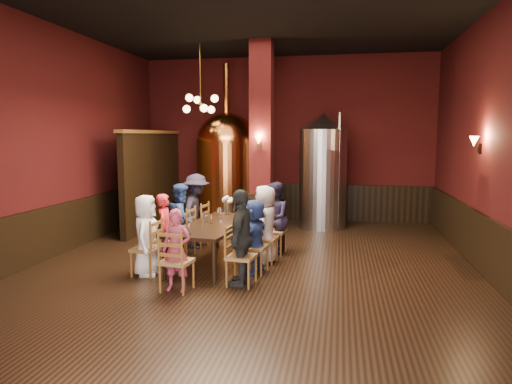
% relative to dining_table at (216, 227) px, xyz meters
% --- Properties ---
extents(room, '(10.00, 10.02, 4.50)m').
position_rel_dining_table_xyz_m(room, '(0.70, -0.20, 1.56)').
color(room, black).
rests_on(room, ground).
extents(wainscot_right, '(0.08, 9.90, 1.00)m').
position_rel_dining_table_xyz_m(wainscot_right, '(4.66, -0.20, -0.19)').
color(wainscot_right, black).
rests_on(wainscot_right, ground).
extents(wainscot_back, '(7.90, 0.08, 1.00)m').
position_rel_dining_table_xyz_m(wainscot_back, '(0.70, 4.76, -0.19)').
color(wainscot_back, black).
rests_on(wainscot_back, ground).
extents(wainscot_left, '(0.08, 9.90, 1.00)m').
position_rel_dining_table_xyz_m(wainscot_left, '(-3.26, -0.20, -0.19)').
color(wainscot_left, black).
rests_on(wainscot_left, ground).
extents(column, '(0.58, 0.58, 4.50)m').
position_rel_dining_table_xyz_m(column, '(0.40, 2.60, 1.56)').
color(column, '#43100E').
rests_on(column, ground).
extents(partition, '(0.22, 3.50, 2.40)m').
position_rel_dining_table_xyz_m(partition, '(-2.50, 3.00, 0.51)').
color(partition, black).
rests_on(partition, ground).
extents(pendant_cluster, '(0.90, 0.90, 1.70)m').
position_rel_dining_table_xyz_m(pendant_cluster, '(-1.10, 2.70, 2.41)').
color(pendant_cluster, '#A57226').
rests_on(pendant_cluster, room).
extents(sconce_wall, '(0.20, 0.20, 0.36)m').
position_rel_dining_table_xyz_m(sconce_wall, '(4.60, 0.60, 1.51)').
color(sconce_wall, black).
rests_on(sconce_wall, room).
extents(sconce_column, '(0.20, 0.20, 0.36)m').
position_rel_dining_table_xyz_m(sconce_column, '(0.40, 2.30, 1.51)').
color(sconce_column, black).
rests_on(sconce_column, column).
extents(dining_table, '(1.28, 2.50, 0.75)m').
position_rel_dining_table_xyz_m(dining_table, '(0.00, 0.00, 0.00)').
color(dining_table, black).
rests_on(dining_table, ground).
extents(chair_0, '(0.51, 0.51, 0.92)m').
position_rel_dining_table_xyz_m(chair_0, '(-0.96, -0.89, -0.23)').
color(chair_0, brown).
rests_on(chair_0, ground).
extents(person_0, '(0.53, 0.72, 1.37)m').
position_rel_dining_table_xyz_m(person_0, '(-0.96, -0.89, -0.00)').
color(person_0, white).
rests_on(person_0, ground).
extents(chair_1, '(0.51, 0.51, 0.92)m').
position_rel_dining_table_xyz_m(chair_1, '(-0.88, -0.23, -0.23)').
color(chair_1, brown).
rests_on(chair_1, ground).
extents(person_1, '(0.36, 0.51, 1.31)m').
position_rel_dining_table_xyz_m(person_1, '(-0.88, -0.23, -0.03)').
color(person_1, red).
rests_on(person_1, ground).
extents(chair_2, '(0.51, 0.51, 0.92)m').
position_rel_dining_table_xyz_m(chair_2, '(-0.80, 0.43, -0.23)').
color(chair_2, brown).
rests_on(chair_2, ground).
extents(person_2, '(0.47, 0.75, 1.43)m').
position_rel_dining_table_xyz_m(person_2, '(-0.80, 0.43, 0.03)').
color(person_2, navy).
rests_on(person_2, ground).
extents(chair_3, '(0.51, 0.51, 0.92)m').
position_rel_dining_table_xyz_m(chair_3, '(-0.72, 1.09, -0.23)').
color(chair_3, brown).
rests_on(chair_3, ground).
extents(person_3, '(0.61, 1.03, 1.56)m').
position_rel_dining_table_xyz_m(person_3, '(-0.72, 1.09, 0.09)').
color(person_3, black).
rests_on(person_3, ground).
extents(chair_4, '(0.51, 0.51, 0.92)m').
position_rel_dining_table_xyz_m(chair_4, '(0.72, -1.09, -0.23)').
color(chair_4, brown).
rests_on(chair_4, ground).
extents(person_4, '(0.42, 0.91, 1.53)m').
position_rel_dining_table_xyz_m(person_4, '(0.72, -1.09, 0.08)').
color(person_4, black).
rests_on(person_4, ground).
extents(chair_5, '(0.51, 0.51, 0.92)m').
position_rel_dining_table_xyz_m(chair_5, '(0.80, -0.43, -0.23)').
color(chair_5, brown).
rests_on(chair_5, ground).
extents(person_5, '(0.62, 1.24, 1.28)m').
position_rel_dining_table_xyz_m(person_5, '(0.80, -0.43, -0.05)').
color(person_5, '#2E448B').
rests_on(person_5, ground).
extents(chair_6, '(0.51, 0.51, 0.92)m').
position_rel_dining_table_xyz_m(chair_6, '(0.88, 0.23, -0.23)').
color(chair_6, brown).
rests_on(chair_6, ground).
extents(person_6, '(0.49, 0.73, 1.44)m').
position_rel_dining_table_xyz_m(person_6, '(0.88, 0.23, 0.03)').
color(person_6, '#C0AFAA').
rests_on(person_6, ground).
extents(chair_7, '(0.51, 0.51, 0.92)m').
position_rel_dining_table_xyz_m(chair_7, '(0.96, 0.89, -0.23)').
color(chair_7, brown).
rests_on(chair_7, ground).
extents(person_7, '(0.36, 0.71, 1.44)m').
position_rel_dining_table_xyz_m(person_7, '(0.96, 0.89, 0.03)').
color(person_7, '#201A34').
rests_on(person_7, ground).
extents(chair_8, '(0.51, 0.51, 0.92)m').
position_rel_dining_table_xyz_m(chair_8, '(-0.19, -1.54, -0.23)').
color(chair_8, brown).
rests_on(chair_8, ground).
extents(person_8, '(0.47, 0.32, 1.26)m').
position_rel_dining_table_xyz_m(person_8, '(-0.19, -1.54, -0.06)').
color(person_8, '#A4364F').
rests_on(person_8, ground).
extents(copper_kettle, '(1.86, 1.86, 4.17)m').
position_rel_dining_table_xyz_m(copper_kettle, '(-0.70, 3.66, 0.83)').
color(copper_kettle, black).
rests_on(copper_kettle, ground).
extents(steel_vessel, '(1.59, 1.59, 2.90)m').
position_rel_dining_table_xyz_m(steel_vessel, '(1.78, 3.74, 0.76)').
color(steel_vessel, '#B2B2B7').
rests_on(steel_vessel, ground).
extents(rose_vase, '(0.23, 0.23, 0.39)m').
position_rel_dining_table_xyz_m(rose_vase, '(-0.02, 0.99, 0.32)').
color(rose_vase, white).
rests_on(rose_vase, dining_table).
extents(wine_glass_0, '(0.07, 0.07, 0.17)m').
position_rel_dining_table_xyz_m(wine_glass_0, '(-0.07, -0.04, 0.15)').
color(wine_glass_0, white).
rests_on(wine_glass_0, dining_table).
extents(wine_glass_1, '(0.07, 0.07, 0.17)m').
position_rel_dining_table_xyz_m(wine_glass_1, '(-0.11, 0.77, 0.15)').
color(wine_glass_1, white).
rests_on(wine_glass_1, dining_table).
extents(wine_glass_2, '(0.07, 0.07, 0.17)m').
position_rel_dining_table_xyz_m(wine_glass_2, '(-0.21, 0.14, 0.15)').
color(wine_glass_2, white).
rests_on(wine_glass_2, dining_table).
extents(wine_glass_3, '(0.07, 0.07, 0.17)m').
position_rel_dining_table_xyz_m(wine_glass_3, '(-0.03, 0.51, 0.15)').
color(wine_glass_3, white).
rests_on(wine_glass_3, dining_table).
extents(wine_glass_4, '(0.07, 0.07, 0.17)m').
position_rel_dining_table_xyz_m(wine_glass_4, '(-0.17, -0.96, 0.15)').
color(wine_glass_4, white).
rests_on(wine_glass_4, dining_table).
extents(wine_glass_5, '(0.07, 0.07, 0.17)m').
position_rel_dining_table_xyz_m(wine_glass_5, '(-0.11, 0.63, 0.15)').
color(wine_glass_5, white).
rests_on(wine_glass_5, dining_table).
extents(wine_glass_6, '(0.07, 0.07, 0.17)m').
position_rel_dining_table_xyz_m(wine_glass_6, '(-0.28, 0.15, 0.15)').
color(wine_glass_6, white).
rests_on(wine_glass_6, dining_table).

